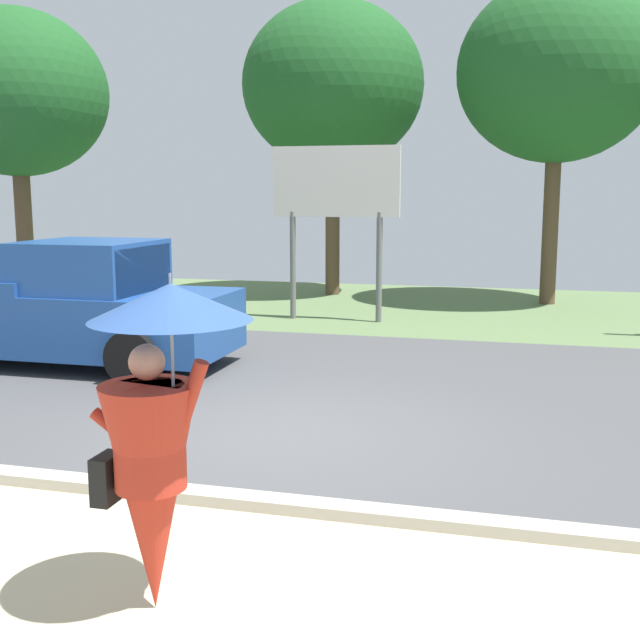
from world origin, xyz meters
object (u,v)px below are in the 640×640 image
object	(u,v)px
pickup_truck	(64,307)
tree_right_far	(333,86)
tree_center_back	(558,71)
roadside_billboard	(336,194)
monk_pedestrian	(155,443)
tree_right_mid	(16,94)

from	to	relation	value
pickup_truck	tree_right_far	world-z (taller)	tree_right_far
tree_center_back	tree_right_far	size ratio (longest dim) A/B	1.01
pickup_truck	roadside_billboard	distance (m)	6.11
monk_pedestrian	pickup_truck	world-z (taller)	monk_pedestrian
monk_pedestrian	tree_right_mid	xyz separation A→B (m)	(-8.54, 10.91, 3.56)
pickup_truck	roadside_billboard	bearing A→B (deg)	62.98
pickup_truck	tree_center_back	world-z (taller)	tree_center_back
pickup_truck	tree_right_mid	bearing A→B (deg)	133.89
roadside_billboard	tree_right_far	distance (m)	4.94
monk_pedestrian	tree_right_far	size ratio (longest dim) A/B	0.29
tree_right_far	roadside_billboard	bearing A→B (deg)	-75.32
pickup_truck	tree_right_mid	size ratio (longest dim) A/B	0.81
tree_center_back	tree_right_far	world-z (taller)	tree_center_back
pickup_truck	monk_pedestrian	bearing A→B (deg)	-49.50
monk_pedestrian	tree_right_mid	world-z (taller)	tree_right_mid
tree_right_mid	tree_right_far	world-z (taller)	tree_right_far
tree_right_mid	tree_right_far	xyz separation A→B (m)	(5.86, 4.41, 0.53)
tree_right_mid	tree_right_far	distance (m)	7.36
monk_pedestrian	tree_right_far	bearing A→B (deg)	84.04
roadside_billboard	tree_right_mid	distance (m)	7.25
roadside_billboard	tree_right_mid	xyz separation A→B (m)	(-6.92, -0.38, 2.11)
monk_pedestrian	tree_right_far	distance (m)	16.09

